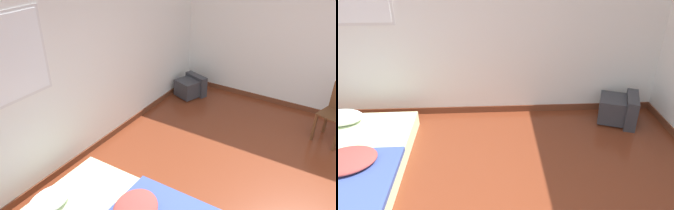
# 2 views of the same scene
# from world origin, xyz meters

# --- Properties ---
(wall_back) EXTENTS (7.80, 0.08, 2.60)m
(wall_back) POSITION_xyz_m (-0.01, 2.71, 1.29)
(wall_back) COLOR white
(wall_back) RESTS_ON ground_plane
(crt_tv) EXTENTS (0.58, 0.56, 0.38)m
(crt_tv) POSITION_xyz_m (2.14, 2.33, 0.18)
(crt_tv) COLOR #333338
(crt_tv) RESTS_ON ground_plane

